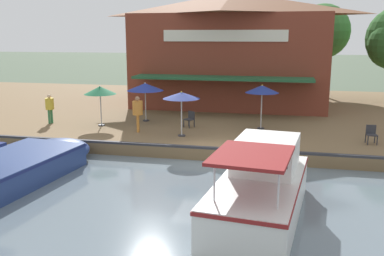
% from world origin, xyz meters
% --- Properties ---
extents(ground_plane, '(220.00, 220.00, 0.00)m').
position_xyz_m(ground_plane, '(0.00, 0.00, 0.00)').
color(ground_plane, '#4C5B47').
extents(quay_deck, '(22.00, 56.00, 0.60)m').
position_xyz_m(quay_deck, '(-11.00, 0.00, 0.30)').
color(quay_deck, brown).
rests_on(quay_deck, ground).
extents(quay_edge_fender, '(0.20, 50.40, 0.10)m').
position_xyz_m(quay_edge_fender, '(-0.10, 0.00, 0.65)').
color(quay_edge_fender, '#2D2D33').
rests_on(quay_edge_fender, quay_deck).
extents(waterfront_restaurant, '(10.43, 13.44, 7.75)m').
position_xyz_m(waterfront_restaurant, '(-13.17, -0.51, 4.53)').
color(waterfront_restaurant, brown).
rests_on(waterfront_restaurant, quay_deck).
extents(patio_umbrella_back_row, '(2.08, 2.08, 2.22)m').
position_xyz_m(patio_umbrella_back_row, '(-5.42, -4.48, 2.57)').
color(patio_umbrella_back_row, '#B7B7B7').
rests_on(patio_umbrella_back_row, quay_deck).
extents(patio_umbrella_mid_patio_right, '(1.79, 1.79, 2.21)m').
position_xyz_m(patio_umbrella_mid_patio_right, '(-2.21, -1.57, 2.60)').
color(patio_umbrella_mid_patio_right, '#B7B7B7').
rests_on(patio_umbrella_mid_patio_right, quay_deck).
extents(patio_umbrella_far_corner, '(1.72, 1.72, 2.20)m').
position_xyz_m(patio_umbrella_far_corner, '(-3.67, -6.44, 2.54)').
color(patio_umbrella_far_corner, '#B7B7B7').
rests_on(patio_umbrella_far_corner, quay_deck).
extents(patio_umbrella_by_entrance, '(1.74, 1.74, 2.35)m').
position_xyz_m(patio_umbrella_by_entrance, '(-4.71, 2.11, 2.71)').
color(patio_umbrella_by_entrance, '#B7B7B7').
rests_on(patio_umbrella_by_entrance, quay_deck).
extents(cafe_chair_under_first_umbrella, '(0.47, 0.47, 0.85)m').
position_xyz_m(cafe_chair_under_first_umbrella, '(-2.63, 7.21, 1.08)').
color(cafe_chair_under_first_umbrella, '#2D2D33').
rests_on(cafe_chair_under_first_umbrella, quay_deck).
extents(cafe_chair_facing_river, '(0.60, 0.60, 0.85)m').
position_xyz_m(cafe_chair_facing_river, '(-4.37, -1.64, 1.08)').
color(cafe_chair_facing_river, '#2D2D33').
rests_on(cafe_chair_facing_river, quay_deck).
extents(person_near_entrance, '(0.46, 0.46, 1.64)m').
position_xyz_m(person_near_entrance, '(-3.65, -9.49, 1.62)').
color(person_near_entrance, '#337547').
rests_on(person_near_entrance, quay_deck).
extents(person_mid_patio, '(0.52, 0.52, 1.83)m').
position_xyz_m(person_mid_patio, '(-2.67, -3.98, 1.76)').
color(person_mid_patio, orange).
rests_on(person_mid_patio, quay_deck).
extents(motorboat_second_along, '(9.79, 3.88, 1.96)m').
position_xyz_m(motorboat_second_along, '(4.56, -6.60, 0.62)').
color(motorboat_second_along, navy).
rests_on(motorboat_second_along, river_water).
extents(motorboat_outer_channel, '(7.03, 3.04, 2.34)m').
position_xyz_m(motorboat_outer_channel, '(4.72, 2.76, 0.92)').
color(motorboat_outer_channel, white).
rests_on(motorboat_outer_channel, river_water).
extents(tree_behind_restaurant, '(4.55, 4.34, 7.31)m').
position_xyz_m(tree_behind_restaurant, '(-18.76, 5.85, 5.62)').
color(tree_behind_restaurant, brown).
rests_on(tree_behind_restaurant, quay_deck).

